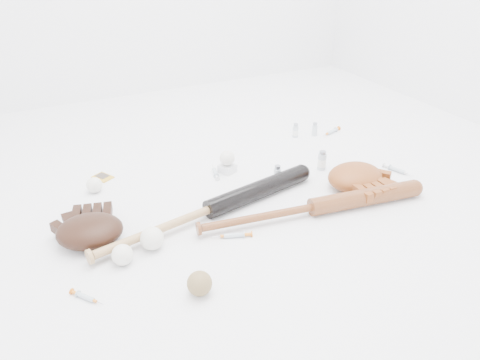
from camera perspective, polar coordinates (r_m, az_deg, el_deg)
name	(u,v)px	position (r m, az deg, el deg)	size (l,w,h in m)	color
bat_dark	(210,209)	(1.76, -3.66, -3.56)	(1.01, 0.07, 0.07)	black
bat_wood	(313,207)	(1.80, 8.93, -3.28)	(0.96, 0.07, 0.07)	brown
glove_dark	(90,231)	(1.70, -17.85, -5.89)	(0.27, 0.27, 0.10)	black
glove_tan	(355,177)	(2.01, 13.87, 0.41)	(0.29, 0.29, 0.10)	brown
trading_card	(103,177)	(2.13, -16.38, 0.33)	(0.06, 0.08, 0.00)	gold
pedestal	(227,168)	(2.09, -1.55, 1.43)	(0.06, 0.06, 0.04)	white
baseball_on_pedestal	(227,158)	(2.07, -1.57, 2.70)	(0.07, 0.07, 0.07)	white
baseball_left	(122,255)	(1.58, -14.15, -8.84)	(0.07, 0.07, 0.07)	white
baseball_upper	(94,185)	(2.02, -17.34, -0.59)	(0.06, 0.06, 0.06)	white
baseball_mid	(152,238)	(1.63, -10.68, -7.02)	(0.08, 0.08, 0.08)	white
baseball_aged	(200,283)	(1.43, -4.96, -12.45)	(0.08, 0.08, 0.08)	olive
syringe_0	(86,297)	(1.50, -18.30, -13.40)	(0.13, 0.02, 0.02)	#ADBCC6
syringe_1	(234,235)	(1.67, -0.76, -6.75)	(0.16, 0.03, 0.02)	#ADBCC6
syringe_2	(215,172)	(2.08, -3.05, 0.93)	(0.15, 0.03, 0.02)	#ADBCC6
syringe_3	(397,170)	(2.21, 18.59, 1.18)	(0.16, 0.03, 0.02)	#ADBCC6
syringe_4	(332,132)	(2.53, 11.12, 5.82)	(0.16, 0.03, 0.02)	#ADBCC6
vial_0	(295,130)	(2.45, 6.78, 6.03)	(0.03, 0.03, 0.07)	silver
vial_1	(315,129)	(2.48, 9.09, 6.14)	(0.03, 0.03, 0.07)	silver
vial_2	(277,174)	(2.00, 4.57, 0.74)	(0.03, 0.03, 0.08)	silver
vial_3	(322,160)	(2.13, 9.96, 2.39)	(0.04, 0.04, 0.09)	silver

